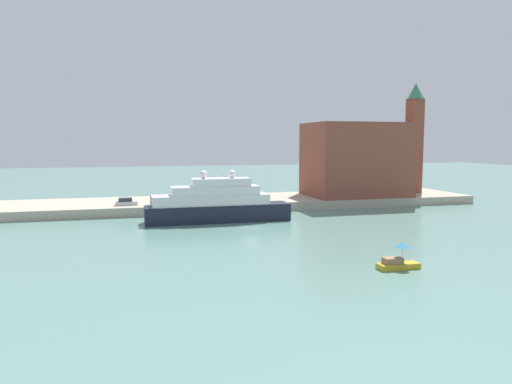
{
  "coord_description": "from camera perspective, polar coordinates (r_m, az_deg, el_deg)",
  "views": [
    {
      "loc": [
        -18.82,
        -72.04,
        13.59
      ],
      "look_at": [
        2.47,
        6.0,
        5.08
      ],
      "focal_mm": 33.45,
      "sensor_mm": 36.0,
      "label": 1
    }
  ],
  "objects": [
    {
      "name": "quay_dock",
      "position": [
        99.91,
        -4.28,
        -1.32
      ],
      "size": [
        110.0,
        18.51,
        1.75
      ],
      "primitive_type": "cube",
      "color": "#ADA38E",
      "rests_on": "ground"
    },
    {
      "name": "mooring_bollard",
      "position": [
        91.69,
        -3.29,
        -1.22
      ],
      "size": [
        0.44,
        0.44,
        0.63
      ],
      "primitive_type": "cylinder",
      "color": "black",
      "rests_on": "quay_dock"
    },
    {
      "name": "large_yacht",
      "position": [
        81.6,
        -4.77,
        -1.47
      ],
      "size": [
        24.66,
        4.87,
        10.33
      ],
      "color": "black",
      "rests_on": "ground"
    },
    {
      "name": "bell_tower",
      "position": [
        117.9,
        18.4,
        6.59
      ],
      "size": [
        4.0,
        4.0,
        25.37
      ],
      "color": "brown",
      "rests_on": "quay_dock"
    },
    {
      "name": "person_figure",
      "position": [
        93.18,
        -12.42,
        -0.91
      ],
      "size": [
        0.36,
        0.36,
        1.83
      ],
      "color": "maroon",
      "rests_on": "quay_dock"
    },
    {
      "name": "harbor_building",
      "position": [
        107.55,
        11.86,
        3.83
      ],
      "size": [
        21.09,
        14.82,
        15.97
      ],
      "primitive_type": "cube",
      "color": "brown",
      "rests_on": "quay_dock"
    },
    {
      "name": "small_motorboat",
      "position": [
        53.85,
        16.62,
        -7.85
      ],
      "size": [
        4.61,
        1.65,
        2.89
      ],
      "color": "#B7991E",
      "rests_on": "ground"
    },
    {
      "name": "ground",
      "position": [
        75.69,
        -0.61,
        -4.34
      ],
      "size": [
        400.0,
        400.0,
        0.0
      ],
      "primitive_type": "plane",
      "color": "slate"
    },
    {
      "name": "parked_car",
      "position": [
        92.75,
        -15.27,
        -1.17
      ],
      "size": [
        4.13,
        1.82,
        1.4
      ],
      "color": "silver",
      "rests_on": "quay_dock"
    }
  ]
}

